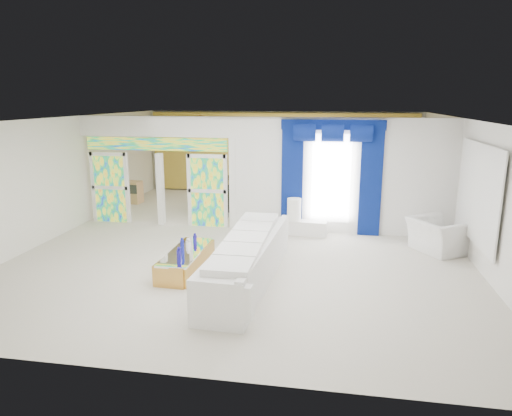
% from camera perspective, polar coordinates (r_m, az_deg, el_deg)
% --- Properties ---
extents(floor, '(12.00, 12.00, 0.00)m').
position_cam_1_polar(floor, '(11.75, -0.45, -3.83)').
color(floor, '#B7AF9E').
rests_on(floor, ground).
extents(dividing_wall, '(5.70, 0.18, 3.00)m').
position_cam_1_polar(dividing_wall, '(12.21, 10.38, 3.84)').
color(dividing_wall, white).
rests_on(dividing_wall, ground).
extents(dividing_header, '(4.30, 0.18, 0.55)m').
position_cam_1_polar(dividing_header, '(13.01, -12.31, 9.76)').
color(dividing_header, white).
rests_on(dividing_header, dividing_wall).
extents(stained_panel_left, '(0.95, 0.04, 2.00)m').
position_cam_1_polar(stained_panel_left, '(13.80, -17.45, 2.42)').
color(stained_panel_left, '#994C3F').
rests_on(stained_panel_left, ground).
extents(stained_panel_right, '(0.95, 0.04, 2.00)m').
position_cam_1_polar(stained_panel_right, '(12.77, -5.98, 2.12)').
color(stained_panel_right, '#994C3F').
rests_on(stained_panel_right, ground).
extents(stained_transom, '(4.00, 0.05, 0.35)m').
position_cam_1_polar(stained_transom, '(13.04, -12.20, 7.68)').
color(stained_transom, '#994C3F').
rests_on(stained_transom, dividing_header).
extents(window_pane, '(1.00, 0.02, 2.30)m').
position_cam_1_polar(window_pane, '(12.12, 9.19, 3.58)').
color(window_pane, white).
rests_on(window_pane, dividing_wall).
extents(blue_drape_left, '(0.55, 0.10, 2.80)m').
position_cam_1_polar(blue_drape_left, '(12.15, 4.45, 3.49)').
color(blue_drape_left, '#031046').
rests_on(blue_drape_left, ground).
extents(blue_drape_right, '(0.55, 0.10, 2.80)m').
position_cam_1_polar(blue_drape_right, '(12.13, 13.91, 3.13)').
color(blue_drape_right, '#031046').
rests_on(blue_drape_right, ground).
extents(blue_pelmet, '(2.60, 0.12, 0.25)m').
position_cam_1_polar(blue_pelmet, '(11.94, 9.44, 10.05)').
color(blue_pelmet, '#031046').
rests_on(blue_pelmet, dividing_wall).
extents(wall_mirror, '(0.04, 2.70, 1.90)m').
position_cam_1_polar(wall_mirror, '(10.65, 25.65, 1.62)').
color(wall_mirror, white).
rests_on(wall_mirror, ground).
extents(gold_curtains, '(9.70, 0.12, 2.90)m').
position_cam_1_polar(gold_curtains, '(17.18, 3.04, 6.75)').
color(gold_curtains, gold).
rests_on(gold_curtains, ground).
extents(white_sofa, '(1.12, 4.18, 0.79)m').
position_cam_1_polar(white_sofa, '(9.02, -0.98, -6.60)').
color(white_sofa, silver).
rests_on(white_sofa, ground).
extents(coffee_table, '(0.73, 1.90, 0.41)m').
position_cam_1_polar(coffee_table, '(9.68, -8.57, -6.51)').
color(coffee_table, '#C48E3D').
rests_on(coffee_table, ground).
extents(console_table, '(1.14, 0.45, 0.37)m').
position_cam_1_polar(console_table, '(12.15, 6.07, -2.42)').
color(console_table, white).
rests_on(console_table, ground).
extents(table_lamp, '(0.36, 0.36, 0.58)m').
position_cam_1_polar(table_lamp, '(12.05, 4.70, -0.19)').
color(table_lamp, white).
rests_on(table_lamp, console_table).
extents(armchair, '(1.51, 1.56, 0.77)m').
position_cam_1_polar(armchair, '(11.50, 21.47, -3.17)').
color(armchair, silver).
rests_on(armchair, ground).
extents(grand_piano, '(1.42, 1.81, 0.88)m').
position_cam_1_polar(grand_piano, '(15.25, -3.77, 1.86)').
color(grand_piano, black).
rests_on(grand_piano, ground).
extents(piano_bench, '(0.90, 0.39, 0.30)m').
position_cam_1_polar(piano_bench, '(13.80, -5.29, -0.64)').
color(piano_bench, black).
rests_on(piano_bench, ground).
extents(tv_console, '(0.55, 0.51, 0.74)m').
position_cam_1_polar(tv_console, '(16.22, -14.81, 1.89)').
color(tv_console, tan).
rests_on(tv_console, ground).
extents(chandelier, '(0.60, 0.60, 0.60)m').
position_cam_1_polar(chandelier, '(15.10, -6.90, 10.14)').
color(chandelier, gold).
rests_on(chandelier, ceiling).
extents(decanters, '(0.22, 1.27, 0.26)m').
position_cam_1_polar(decanters, '(9.57, -8.69, -4.79)').
color(decanters, '#151B91').
rests_on(decanters, coffee_table).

